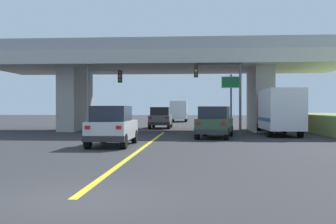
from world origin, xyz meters
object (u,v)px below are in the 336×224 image
(suv_lead, at_px, (112,126))
(highway_sign, at_px, (231,90))
(semi_truck_distant, at_px, (179,111))
(suv_crossing, at_px, (215,122))
(sedan_oncoming, at_px, (161,118))
(traffic_signal_farside, at_px, (99,88))
(box_truck, at_px, (279,111))
(traffic_signal_nearside, at_px, (224,84))

(suv_lead, relative_size, highway_sign, 0.97)
(highway_sign, distance_m, semi_truck_distant, 27.19)
(suv_crossing, xyz_separation_m, sedan_oncoming, (-4.59, 12.47, -0.00))
(sedan_oncoming, height_order, traffic_signal_farside, traffic_signal_farside)
(suv_crossing, height_order, semi_truck_distant, semi_truck_distant)
(box_truck, xyz_separation_m, highway_sign, (-3.15, 2.19, 1.59))
(suv_crossing, height_order, traffic_signal_nearside, traffic_signal_nearside)
(traffic_signal_farside, height_order, semi_truck_distant, traffic_signal_farside)
(suv_lead, xyz_separation_m, sedan_oncoming, (0.82, 18.37, 0.00))
(box_truck, distance_m, highway_sign, 4.16)
(traffic_signal_nearside, xyz_separation_m, semi_truck_distant, (-4.54, 27.82, -2.16))
(traffic_signal_nearside, bearing_deg, suv_lead, -122.49)
(suv_lead, xyz_separation_m, highway_sign, (6.89, 11.07, 2.26))
(suv_crossing, xyz_separation_m, traffic_signal_farside, (-8.64, 4.64, 2.45))
(traffic_signal_farside, xyz_separation_m, semi_truck_distant, (4.98, 27.17, -1.92))
(traffic_signal_nearside, bearing_deg, traffic_signal_farside, 176.06)
(highway_sign, xyz_separation_m, semi_truck_distant, (-5.13, 26.64, -1.72))
(traffic_signal_nearside, bearing_deg, suv_crossing, -102.52)
(sedan_oncoming, relative_size, traffic_signal_nearside, 0.80)
(box_truck, distance_m, traffic_signal_nearside, 4.38)
(box_truck, xyz_separation_m, traffic_signal_nearside, (-3.75, 1.01, 2.03))
(suv_crossing, bearing_deg, sedan_oncoming, 119.14)
(box_truck, xyz_separation_m, semi_truck_distant, (-8.29, 28.83, -0.13))
(box_truck, distance_m, sedan_oncoming, 13.25)
(suv_lead, distance_m, semi_truck_distant, 37.76)
(suv_crossing, bearing_deg, semi_truck_distant, 105.49)
(box_truck, relative_size, traffic_signal_nearside, 1.26)
(suv_lead, distance_m, sedan_oncoming, 18.39)
(sedan_oncoming, distance_m, highway_sign, 9.75)
(traffic_signal_nearside, bearing_deg, semi_truck_distant, 99.27)
(suv_lead, height_order, box_truck, box_truck)
(suv_crossing, xyz_separation_m, semi_truck_distant, (-3.65, 31.81, 0.53))
(sedan_oncoming, distance_m, traffic_signal_nearside, 10.45)
(traffic_signal_farside, bearing_deg, suv_crossing, -28.27)
(suv_lead, xyz_separation_m, box_truck, (10.04, 8.88, 0.67))
(traffic_signal_nearside, relative_size, semi_truck_distant, 0.87)
(sedan_oncoming, distance_m, semi_truck_distant, 19.37)
(sedan_oncoming, bearing_deg, traffic_signal_farside, -117.36)
(sedan_oncoming, relative_size, highway_sign, 1.01)
(suv_crossing, xyz_separation_m, box_truck, (4.63, 2.97, 0.66))
(box_truck, bearing_deg, sedan_oncoming, 134.16)
(sedan_oncoming, relative_size, semi_truck_distant, 0.69)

